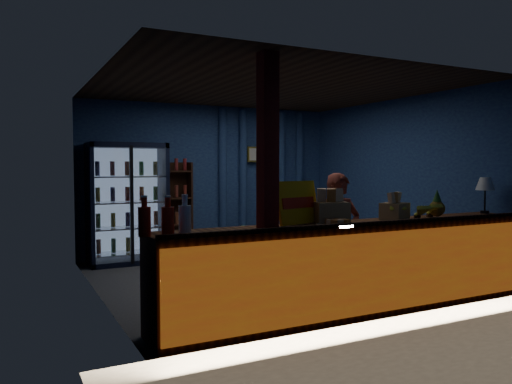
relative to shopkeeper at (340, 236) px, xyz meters
The scene contains 19 objects.
ground 1.55m from the shopkeeper, 97.73° to the left, with size 4.60×4.60×0.00m, color #515154.
room_walls 1.61m from the shopkeeper, 97.73° to the left, with size 4.60×4.60×4.60m.
counter 0.63m from the shopkeeper, 108.51° to the right, with size 4.40×0.57×0.99m.
support_post 1.46m from the shopkeeper, 156.31° to the right, with size 0.16×0.16×2.60m, color maroon.
beverage_cooler 3.71m from the shopkeeper, 117.90° to the left, with size 1.20×0.62×1.90m.
bottle_shelf 3.53m from the shopkeeper, 104.51° to the left, with size 0.50×0.28×1.60m.
curtain_folds 3.64m from the shopkeeper, 76.88° to the left, with size 1.74×0.14×2.50m.
framed_picture 3.66m from the shopkeeper, 79.10° to the left, with size 0.36×0.04×0.28m.
shopkeeper is the anchor object (origin of this frame).
green_chair 2.81m from the shopkeeper, 80.15° to the left, with size 0.60×0.61×0.56m, color #5CB85D.
side_table 2.81m from the shopkeeper, 81.01° to the left, with size 0.55×0.41×0.59m.
yellow_sign 1.00m from the shopkeeper, 154.43° to the right, with size 0.56×0.25×0.44m.
soda_bottles 2.34m from the shopkeeper, 165.29° to the right, with size 0.46×0.19×0.34m.
snack_box_left 0.71m from the shopkeeper, 135.29° to the right, with size 0.39×0.35×0.36m.
snack_box_centre 0.70m from the shopkeeper, 52.30° to the right, with size 0.35×0.32×0.30m.
pastry_tray 0.88m from the shopkeeper, 129.20° to the right, with size 0.40×0.40×0.07m.
banana_bunches 0.89m from the shopkeeper, 40.06° to the right, with size 0.83×0.31×0.18m.
table_lamp 2.00m from the shopkeeper, 13.75° to the right, with size 0.23×0.23×0.45m.
pineapple 1.16m from the shopkeeper, 28.51° to the right, with size 0.18×0.18×0.31m.
Camera 1 is at (-3.26, -6.04, 1.54)m, focal length 35.00 mm.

